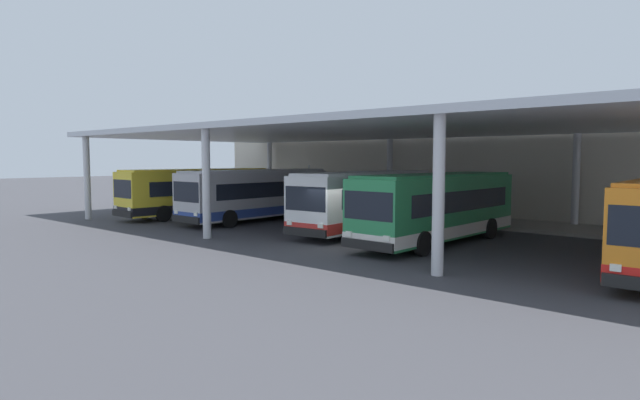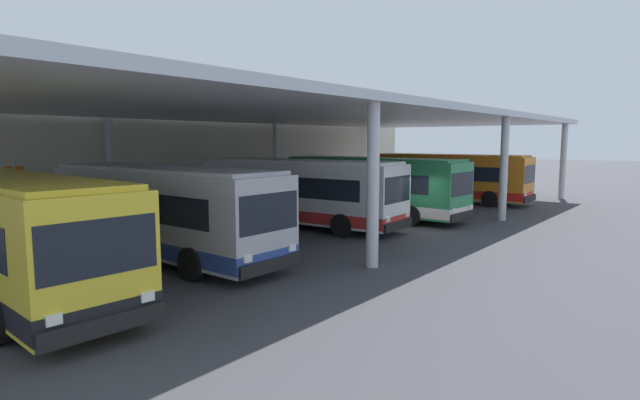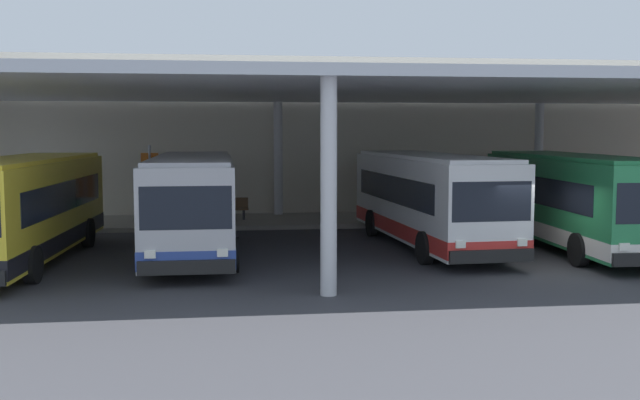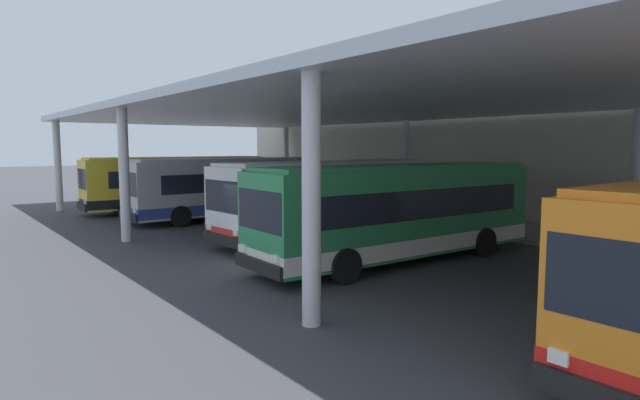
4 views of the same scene
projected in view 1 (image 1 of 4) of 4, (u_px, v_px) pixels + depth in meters
ground_plane at (339, 245)px, 23.05m from camera, size 200.00×200.00×0.00m
platform_kerb at (458, 220)px, 31.91m from camera, size 42.00×4.50×0.18m
station_building_facade at (482, 161)px, 34.08m from camera, size 48.00×1.60×7.37m
canopy_shelter at (406, 130)px, 26.78m from camera, size 40.00×17.00×5.55m
bus_nearest_bay at (198, 192)px, 34.82m from camera, size 3.15×10.66×3.17m
bus_second_bay at (257, 194)px, 32.14m from camera, size 2.75×10.54×3.17m
bus_middle_bay at (367, 200)px, 27.43m from camera, size 3.15×10.66×3.17m
bus_far_bay at (438, 207)px, 23.60m from camera, size 2.97×10.61×3.17m
bench_waiting at (349, 203)px, 37.44m from camera, size 1.80×0.45×0.92m
trash_bin at (326, 201)px, 39.05m from camera, size 0.52×0.52×0.98m
banner_sign at (309, 184)px, 38.71m from camera, size 0.70×0.12×3.20m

